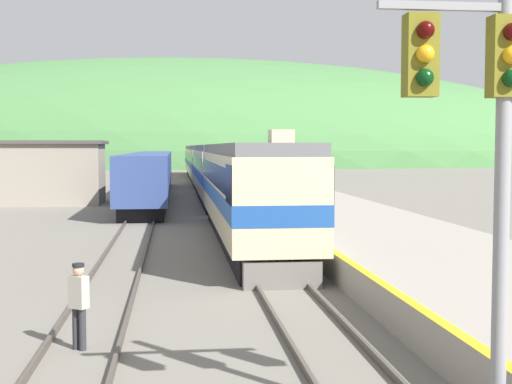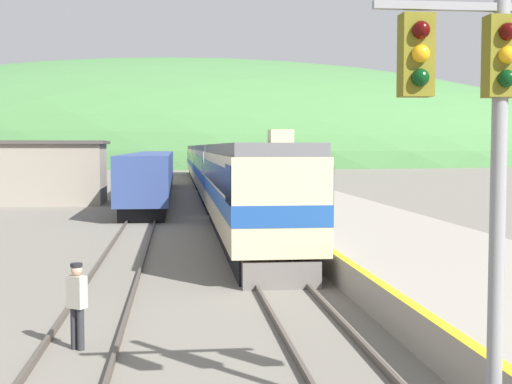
{
  "view_description": "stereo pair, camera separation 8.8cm",
  "coord_description": "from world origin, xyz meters",
  "px_view_note": "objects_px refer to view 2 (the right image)",
  "views": [
    {
      "loc": [
        -2.96,
        -2.37,
        3.97
      ],
      "look_at": [
        -0.18,
        21.99,
        2.41
      ],
      "focal_mm": 50.0,
      "sensor_mm": 36.0,
      "label": 1
    },
    {
      "loc": [
        -2.87,
        -2.38,
        3.97
      ],
      "look_at": [
        -0.18,
        21.99,
        2.41
      ],
      "focal_mm": 50.0,
      "sensor_mm": 36.0,
      "label": 2
    }
  ],
  "objects_px": {
    "carriage_third": "(205,164)",
    "signal_mast_main": "(501,106)",
    "express_train_lead_car": "(248,189)",
    "carriage_second": "(218,171)",
    "track_worker": "(77,301)",
    "carriage_fourth": "(199,160)",
    "siding_train": "(153,175)"
  },
  "relations": [
    {
      "from": "carriage_fourth",
      "to": "carriage_second",
      "type": "bearing_deg",
      "value": -90.0
    },
    {
      "from": "siding_train",
      "to": "track_worker",
      "type": "xyz_separation_m",
      "value": [
        -0.06,
        -41.83,
        -0.83
      ]
    },
    {
      "from": "express_train_lead_car",
      "to": "signal_mast_main",
      "type": "xyz_separation_m",
      "value": [
        1.17,
        -20.6,
        2.25
      ]
    },
    {
      "from": "carriage_second",
      "to": "siding_train",
      "type": "bearing_deg",
      "value": 136.37
    },
    {
      "from": "carriage_fourth",
      "to": "express_train_lead_car",
      "type": "bearing_deg",
      "value": -90.0
    },
    {
      "from": "express_train_lead_car",
      "to": "carriage_second",
      "type": "relative_size",
      "value": 0.93
    },
    {
      "from": "siding_train",
      "to": "express_train_lead_car",
      "type": "bearing_deg",
      "value": -79.83
    },
    {
      "from": "siding_train",
      "to": "carriage_third",
      "type": "bearing_deg",
      "value": 75.17
    },
    {
      "from": "carriage_fourth",
      "to": "siding_train",
      "type": "xyz_separation_m",
      "value": [
        -4.79,
        -40.71,
        -0.42
      ]
    },
    {
      "from": "carriage_third",
      "to": "signal_mast_main",
      "type": "relative_size",
      "value": 3.29
    },
    {
      "from": "express_train_lead_car",
      "to": "siding_train",
      "type": "xyz_separation_m",
      "value": [
        -4.79,
        26.67,
        -0.43
      ]
    },
    {
      "from": "carriage_third",
      "to": "track_worker",
      "type": "height_order",
      "value": "carriage_third"
    },
    {
      "from": "carriage_second",
      "to": "siding_train",
      "type": "relative_size",
      "value": 0.56
    },
    {
      "from": "signal_mast_main",
      "to": "carriage_third",
      "type": "bearing_deg",
      "value": 91.02
    },
    {
      "from": "signal_mast_main",
      "to": "siding_train",
      "type": "bearing_deg",
      "value": 97.18
    },
    {
      "from": "carriage_third",
      "to": "carriage_fourth",
      "type": "relative_size",
      "value": 1.0
    },
    {
      "from": "carriage_fourth",
      "to": "siding_train",
      "type": "bearing_deg",
      "value": -96.7
    },
    {
      "from": "carriage_third",
      "to": "track_worker",
      "type": "relative_size",
      "value": 12.75
    },
    {
      "from": "carriage_third",
      "to": "signal_mast_main",
      "type": "height_order",
      "value": "signal_mast_main"
    },
    {
      "from": "track_worker",
      "to": "carriage_third",
      "type": "bearing_deg",
      "value": 85.38
    },
    {
      "from": "carriage_second",
      "to": "signal_mast_main",
      "type": "distance_m",
      "value": 42.78
    },
    {
      "from": "carriage_third",
      "to": "siding_train",
      "type": "distance_m",
      "value": 18.7
    },
    {
      "from": "carriage_second",
      "to": "carriage_fourth",
      "type": "distance_m",
      "value": 45.28
    },
    {
      "from": "carriage_second",
      "to": "carriage_fourth",
      "type": "height_order",
      "value": "same"
    },
    {
      "from": "track_worker",
      "to": "carriage_second",
      "type": "bearing_deg",
      "value": 82.59
    },
    {
      "from": "carriage_third",
      "to": "signal_mast_main",
      "type": "distance_m",
      "value": 65.4
    },
    {
      "from": "express_train_lead_car",
      "to": "carriage_second",
      "type": "xyz_separation_m",
      "value": [
        0.0,
        22.11,
        -0.01
      ]
    },
    {
      "from": "track_worker",
      "to": "carriage_fourth",
      "type": "bearing_deg",
      "value": 86.64
    },
    {
      "from": "express_train_lead_car",
      "to": "carriage_second",
      "type": "distance_m",
      "value": 22.11
    },
    {
      "from": "carriage_third",
      "to": "track_worker",
      "type": "distance_m",
      "value": 60.12
    },
    {
      "from": "carriage_second",
      "to": "signal_mast_main",
      "type": "height_order",
      "value": "signal_mast_main"
    },
    {
      "from": "express_train_lead_car",
      "to": "carriage_third",
      "type": "xyz_separation_m",
      "value": [
        0.0,
        44.75,
        -0.01
      ]
    }
  ]
}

